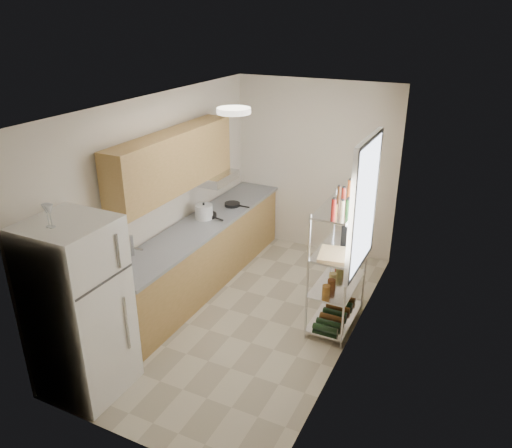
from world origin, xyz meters
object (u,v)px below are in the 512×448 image
at_px(espresso_machine, 351,232).
at_px(refrigerator, 80,309).
at_px(frying_pan_large, 207,215).
at_px(rice_cooker, 204,212).
at_px(cutting_board, 334,254).

bearing_deg(espresso_machine, refrigerator, -128.17).
distance_m(refrigerator, frying_pan_large, 2.47).
xyz_separation_m(rice_cooker, frying_pan_large, (0.01, 0.07, -0.07)).
height_order(rice_cooker, cutting_board, rice_cooker).
distance_m(frying_pan_large, cutting_board, 2.05).
height_order(refrigerator, cutting_board, refrigerator).
bearing_deg(espresso_machine, cutting_board, -99.22).
relative_size(refrigerator, cutting_board, 4.47).
height_order(refrigerator, espresso_machine, refrigerator).
height_order(rice_cooker, espresso_machine, espresso_machine).
bearing_deg(espresso_machine, rice_cooker, 178.87).
distance_m(cutting_board, espresso_machine, 0.41).
distance_m(refrigerator, cutting_board, 2.67).
distance_m(frying_pan_large, espresso_machine, 2.06).
bearing_deg(cutting_board, espresso_machine, 78.52).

